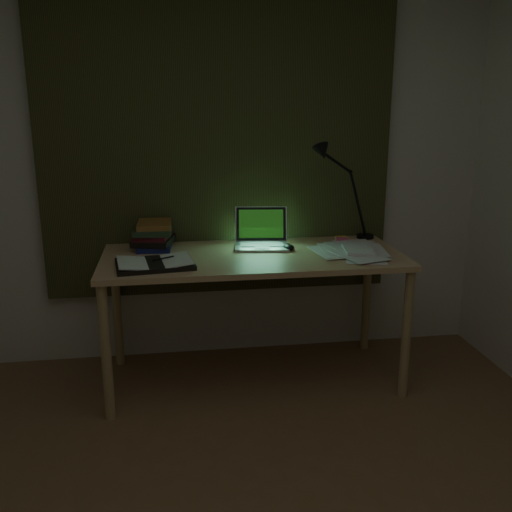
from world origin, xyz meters
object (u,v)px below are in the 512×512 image
at_px(book_stack, 153,234).
at_px(loose_papers, 348,250).
at_px(desk, 253,318).
at_px(laptop, 262,229).
at_px(desk_lamp, 367,193).
at_px(open_textbook, 155,263).

xyz_separation_m(book_stack, loose_papers, (1.14, -0.26, -0.08)).
height_order(desk, loose_papers, loose_papers).
distance_m(desk, laptop, 0.54).
bearing_deg(desk_lamp, book_stack, -170.34).
bearing_deg(desk_lamp, loose_papers, -116.76).
relative_size(laptop, loose_papers, 0.94).
distance_m(open_textbook, loose_papers, 1.13).
distance_m(loose_papers, desk_lamp, 0.50).
distance_m(book_stack, loose_papers, 1.17).
relative_size(book_stack, loose_papers, 0.68).
relative_size(loose_papers, desk_lamp, 0.65).
relative_size(desk, open_textbook, 4.25).
xyz_separation_m(laptop, book_stack, (-0.65, 0.08, -0.03)).
xyz_separation_m(book_stack, desk_lamp, (1.36, 0.07, 0.21)).
bearing_deg(desk, open_textbook, -163.68).
height_order(laptop, book_stack, laptop).
bearing_deg(desk, laptop, 63.06).
relative_size(desk, laptop, 4.80).
xyz_separation_m(desk, desk_lamp, (0.79, 0.31, 0.70)).
relative_size(desk, loose_papers, 4.52).
distance_m(desk, loose_papers, 0.70).
bearing_deg(book_stack, desk_lamp, 3.13).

